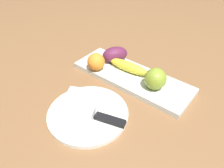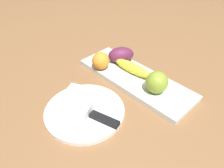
# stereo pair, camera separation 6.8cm
# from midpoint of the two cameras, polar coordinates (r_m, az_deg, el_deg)

# --- Properties ---
(ground_plane) EXTENTS (2.40, 2.40, 0.00)m
(ground_plane) POSITION_cam_midpoint_polar(r_m,az_deg,el_deg) (0.82, 7.57, 3.20)
(ground_plane) COLOR brown
(fruit_tray) EXTENTS (0.43, 0.15, 0.02)m
(fruit_tray) POSITION_cam_midpoint_polar(r_m,az_deg,el_deg) (0.77, 8.58, 1.29)
(fruit_tray) COLOR silver
(fruit_tray) RESTS_ON ground_plane
(apple) EXTENTS (0.07, 0.07, 0.07)m
(apple) POSITION_cam_midpoint_polar(r_m,az_deg,el_deg) (0.70, 14.46, 0.34)
(apple) COLOR olive
(apple) RESTS_ON fruit_tray
(banana) EXTENTS (0.17, 0.05, 0.04)m
(banana) POSITION_cam_midpoint_polar(r_m,az_deg,el_deg) (0.78, 8.05, 4.06)
(banana) COLOR yellow
(banana) RESTS_ON fruit_tray
(orange_near_apple) EXTENTS (0.06, 0.06, 0.06)m
(orange_near_apple) POSITION_cam_midpoint_polar(r_m,az_deg,el_deg) (0.79, -0.51, 6.04)
(orange_near_apple) COLOR orange
(orange_near_apple) RESTS_ON fruit_tray
(grape_bunch) EXTENTS (0.10, 0.11, 0.06)m
(grape_bunch) POSITION_cam_midpoint_polar(r_m,az_deg,el_deg) (0.83, 4.99, 7.71)
(grape_bunch) COLOR #5C2141
(grape_bunch) RESTS_ON fruit_tray
(dinner_plate) EXTENTS (0.24, 0.24, 0.01)m
(dinner_plate) POSITION_cam_midpoint_polar(r_m,az_deg,el_deg) (0.65, -4.22, -7.33)
(dinner_plate) COLOR white
(dinner_plate) RESTS_ON ground_plane
(folded_napkin) EXTENTS (0.14, 0.15, 0.03)m
(folded_napkin) POSITION_cam_midpoint_polar(r_m,az_deg,el_deg) (0.65, -6.01, -4.63)
(folded_napkin) COLOR white
(folded_napkin) RESTS_ON dinner_plate
(knife) EXTENTS (0.18, 0.07, 0.01)m
(knife) POSITION_cam_midpoint_polar(r_m,az_deg,el_deg) (0.62, -0.11, -8.99)
(knife) COLOR silver
(knife) RESTS_ON dinner_plate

